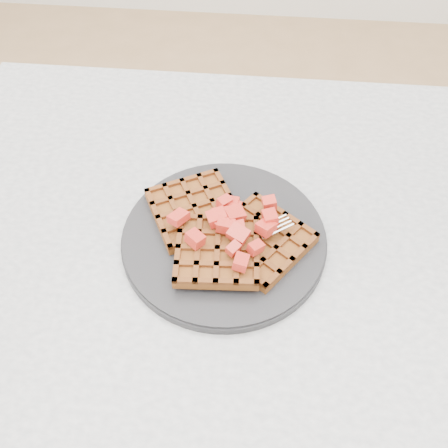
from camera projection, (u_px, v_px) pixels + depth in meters
The scene contains 6 objects.
ground at pixel (274, 422), 1.27m from camera, with size 4.00×4.00×0.00m, color tan.
table at pixel (306, 295), 0.78m from camera, with size 1.20×0.80×0.75m.
plate at pixel (224, 238), 0.69m from camera, with size 0.28×0.28×0.02m, color black.
waffles at pixel (224, 232), 0.68m from camera, with size 0.25×0.21×0.03m.
strawberry_pile at pixel (224, 217), 0.66m from camera, with size 0.15×0.15×0.02m, color #A90800, non-canonical shape.
fork at pixel (243, 250), 0.66m from camera, with size 0.02×0.18×0.02m, color silver, non-canonical shape.
Camera 1 is at (-0.09, -0.41, 1.31)m, focal length 40.00 mm.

